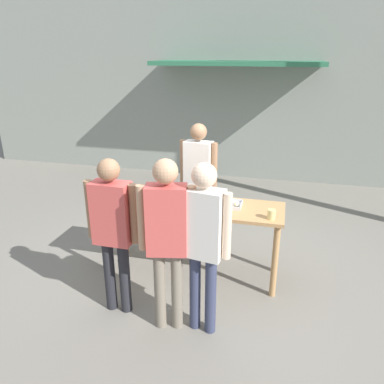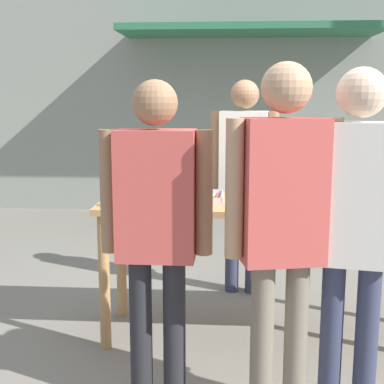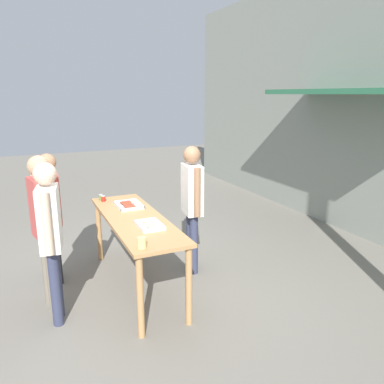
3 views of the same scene
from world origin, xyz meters
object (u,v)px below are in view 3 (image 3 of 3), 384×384
Objects in this scene: food_tray_sausages at (129,206)px; food_tray_buns at (150,225)px; person_customer_with_cup at (50,228)px; beer_cup at (142,243)px; condiment_jar_ketchup at (103,199)px; person_customer_holding_hotdog at (51,207)px; condiment_jar_mustard at (101,197)px; person_server_behind_table at (192,198)px; person_customer_waiting_in_line at (44,218)px.

food_tray_sausages is 1.10× the size of food_tray_buns.
food_tray_sausages is 1.33m from person_customer_with_cup.
beer_cup is 0.06× the size of person_customer_with_cup.
condiment_jar_ketchup is 0.75m from person_customer_holding_hotdog.
food_tray_buns is 3.45× the size of beer_cup.
condiment_jar_mustard is 1.51m from person_customer_with_cup.
food_tray_buns is 0.92m from person_server_behind_table.
food_tray_buns is 1.37m from condiment_jar_mustard.
person_customer_holding_hotdog is 0.94m from person_customer_with_cup.
condiment_jar_ketchup is (-0.38, -0.25, 0.03)m from food_tray_sausages.
person_customer_holding_hotdog is (-0.46, -1.71, -0.04)m from person_server_behind_table.
condiment_jar_ketchup is at bearing -67.65° from person_customer_holding_hotdog.
person_customer_waiting_in_line is at bearing -109.38° from food_tray_buns.
person_server_behind_table is at bearing -97.54° from person_customer_waiting_in_line.
beer_cup is at bearing -36.56° from person_server_behind_table.
condiment_jar_mustard is at bearing -179.57° from beer_cup.
person_customer_with_cup is at bearing 175.75° from person_customer_holding_hotdog.
food_tray_buns is at bearing -134.87° from person_customer_holding_hotdog.
person_customer_waiting_in_line is (0.96, -0.80, 0.10)m from condiment_jar_mustard.
condiment_jar_ketchup is at bearing -118.45° from person_server_behind_table.
person_customer_with_cup reaches higher than person_server_behind_table.
beer_cup is (1.40, -0.25, 0.04)m from food_tray_sausages.
person_customer_with_cup is (0.47, -1.79, 0.01)m from person_server_behind_table.
food_tray_buns is 4.56× the size of condiment_jar_ketchup.
beer_cup is 0.06× the size of person_customer_waiting_in_line.
food_tray_buns is at bearing 11.54° from condiment_jar_ketchup.
person_server_behind_table reaches higher than person_customer_holding_hotdog.
food_tray_buns is at bearing -48.19° from person_server_behind_table.
person_customer_waiting_in_line reaches higher than person_server_behind_table.
beer_cup is (0.53, -0.26, 0.03)m from food_tray_buns.
food_tray_buns is 0.22× the size of person_server_behind_table.
person_server_behind_table reaches higher than condiment_jar_mustard.
person_customer_waiting_in_line reaches higher than condiment_jar_ketchup.
beer_cup is 0.97m from person_customer_with_cup.
person_customer_holding_hotdog is at bearing -155.18° from beer_cup.
person_customer_holding_hotdog is at bearing -62.15° from condiment_jar_mustard.
person_customer_waiting_in_line is (0.13, -1.83, 0.02)m from person_server_behind_table.
beer_cup reaches higher than food_tray_sausages.
person_customer_holding_hotdog is at bearing -135.67° from food_tray_buns.
food_tray_sausages is at bearing 169.67° from beer_cup.
person_customer_holding_hotdog reaches higher than beer_cup.
condiment_jar_mustard is 0.05× the size of person_server_behind_table.
person_customer_with_cup is (0.83, -1.03, 0.12)m from food_tray_sausages.
person_customer_holding_hotdog is (-0.98, -0.95, 0.07)m from food_tray_buns.
beer_cup is (1.78, -0.00, 0.01)m from condiment_jar_ketchup.
person_server_behind_table is at bearing -104.38° from person_customer_holding_hotdog.
condiment_jar_ketchup is at bearing 179.92° from beer_cup.
person_customer_holding_hotdog is at bearing -68.44° from condiment_jar_ketchup.
condiment_jar_ketchup is 1.44m from person_customer_with_cup.
person_customer_waiting_in_line is at bearing 16.37° from person_customer_with_cup.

